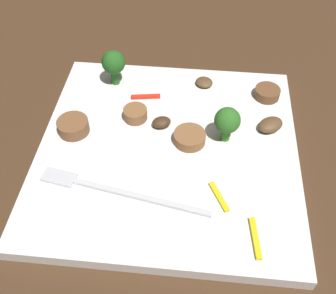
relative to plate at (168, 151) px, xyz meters
name	(u,v)px	position (x,y,z in m)	size (l,w,h in m)	color
ground_plane	(168,155)	(0.00, 0.00, -0.01)	(1.40, 1.40, 0.00)	#422B19
plate	(168,151)	(0.00, 0.00, 0.00)	(0.29, 0.29, 0.01)	white
fork	(111,190)	(0.05, 0.07, 0.01)	(0.18, 0.05, 0.00)	silver
broccoli_floret_0	(227,121)	(-0.06, -0.02, 0.03)	(0.03, 0.03, 0.04)	#347525
broccoli_floret_1	(114,63)	(0.08, -0.10, 0.04)	(0.03, 0.03, 0.05)	#296420
sausage_slice_0	(135,114)	(0.04, -0.04, 0.01)	(0.03, 0.03, 0.01)	brown
sausage_slice_1	(73,126)	(0.11, -0.01, 0.01)	(0.04, 0.04, 0.02)	brown
sausage_slice_2	(190,138)	(-0.02, -0.01, 0.01)	(0.04, 0.04, 0.01)	brown
sausage_slice_3	(267,93)	(-0.11, -0.10, 0.01)	(0.03, 0.03, 0.01)	brown
mushroom_0	(161,122)	(0.01, -0.03, 0.01)	(0.02, 0.02, 0.01)	#422B19
mushroom_1	(270,125)	(-0.11, -0.04, 0.01)	(0.03, 0.02, 0.01)	brown
mushroom_2	(204,82)	(-0.04, -0.11, 0.01)	(0.02, 0.02, 0.01)	brown
pepper_strip_0	(255,238)	(-0.09, 0.11, 0.01)	(0.04, 0.01, 0.00)	yellow
pepper_strip_1	(146,97)	(0.04, -0.08, 0.01)	(0.04, 0.00, 0.00)	red
pepper_strip_2	(219,197)	(-0.06, 0.06, 0.01)	(0.04, 0.01, 0.00)	yellow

